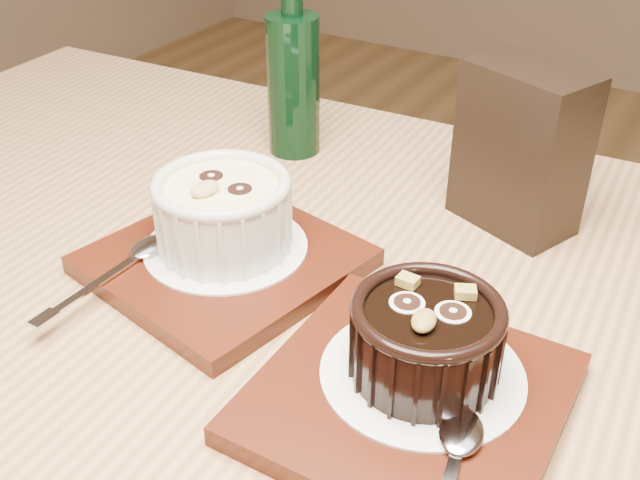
# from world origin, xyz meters

# --- Properties ---
(table) EXTENTS (1.24, 0.86, 0.75)m
(table) POSITION_xyz_m (0.09, -0.16, 0.66)
(table) COLOR #966841
(table) RESTS_ON ground
(tray_left) EXTENTS (0.21, 0.21, 0.01)m
(tray_left) POSITION_xyz_m (-0.00, -0.12, 0.76)
(tray_left) COLOR #44170B
(tray_left) RESTS_ON table
(doily_left) EXTENTS (0.13, 0.13, 0.00)m
(doily_left) POSITION_xyz_m (-0.00, -0.11, 0.77)
(doily_left) COLOR white
(doily_left) RESTS_ON tray_left
(ramekin_white) EXTENTS (0.11, 0.11, 0.06)m
(ramekin_white) POSITION_xyz_m (-0.00, -0.11, 0.80)
(ramekin_white) COLOR silver
(ramekin_white) RESTS_ON doily_left
(spoon_left) EXTENTS (0.03, 0.13, 0.01)m
(spoon_left) POSITION_xyz_m (-0.05, -0.18, 0.77)
(spoon_left) COLOR silver
(spoon_left) RESTS_ON tray_left
(tray_right) EXTENTS (0.18, 0.18, 0.01)m
(tray_right) POSITION_xyz_m (0.19, -0.18, 0.76)
(tray_right) COLOR #44170B
(tray_right) RESTS_ON table
(doily_right) EXTENTS (0.13, 0.13, 0.00)m
(doily_right) POSITION_xyz_m (0.19, -0.16, 0.77)
(doily_right) COLOR white
(doily_right) RESTS_ON tray_right
(ramekin_dark) EXTENTS (0.09, 0.09, 0.06)m
(ramekin_dark) POSITION_xyz_m (0.19, -0.16, 0.80)
(ramekin_dark) COLOR black
(ramekin_dark) RESTS_ON doily_right
(spoon_right) EXTENTS (0.05, 0.14, 0.01)m
(spoon_right) POSITION_xyz_m (0.24, -0.24, 0.77)
(spoon_right) COLOR silver
(spoon_right) RESTS_ON tray_right
(condiment_stand) EXTENTS (0.12, 0.09, 0.14)m
(condiment_stand) POSITION_xyz_m (0.17, 0.07, 0.82)
(condiment_stand) COLOR black
(condiment_stand) RESTS_ON table
(green_bottle) EXTENTS (0.05, 0.05, 0.20)m
(green_bottle) POSITION_xyz_m (-0.07, 0.09, 0.83)
(green_bottle) COLOR black
(green_bottle) RESTS_ON table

